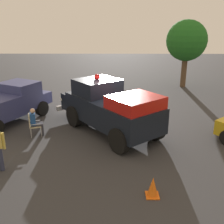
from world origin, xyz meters
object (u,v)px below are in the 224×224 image
object	(u,v)px
lawn_chair_near_truck	(33,123)
spectator_seated	(35,121)
parked_pickup	(8,103)
oak_tree_distant	(187,41)
vintage_fire_truck	(109,107)
traffic_cone	(153,187)

from	to	relation	value
lawn_chair_near_truck	spectator_seated	bearing A→B (deg)	18.59
parked_pickup	oak_tree_distant	xyz separation A→B (m)	(10.81, 7.67, 2.51)
oak_tree_distant	lawn_chair_near_truck	bearing A→B (deg)	-133.89
parked_pickup	lawn_chair_near_truck	bearing A→B (deg)	-45.22
parked_pickup	lawn_chair_near_truck	xyz separation A→B (m)	(1.74, -1.76, -0.40)
parked_pickup	lawn_chair_near_truck	world-z (taller)	parked_pickup
vintage_fire_truck	spectator_seated	bearing A→B (deg)	-170.72
lawn_chair_near_truck	oak_tree_distant	size ratio (longest dim) A/B	0.20
spectator_seated	lawn_chair_near_truck	bearing A→B (deg)	-161.41
oak_tree_distant	traffic_cone	bearing A→B (deg)	-107.17
traffic_cone	lawn_chair_near_truck	bearing A→B (deg)	138.20
vintage_fire_truck	parked_pickup	size ratio (longest dim) A/B	1.18
lawn_chair_near_truck	vintage_fire_truck	bearing A→B (deg)	9.63
parked_pickup	traffic_cone	xyz separation A→B (m)	(6.57, -6.07, -0.68)
lawn_chair_near_truck	oak_tree_distant	world-z (taller)	oak_tree_distant
traffic_cone	spectator_seated	bearing A→B (deg)	137.17
parked_pickup	spectator_seated	distance (m)	2.55
lawn_chair_near_truck	spectator_seated	distance (m)	0.17
parked_pickup	lawn_chair_near_truck	distance (m)	2.51
vintage_fire_truck	oak_tree_distant	xyz separation A→B (m)	(5.64, 8.85, 2.30)
oak_tree_distant	traffic_cone	world-z (taller)	oak_tree_distant
spectator_seated	oak_tree_distant	bearing A→B (deg)	46.38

